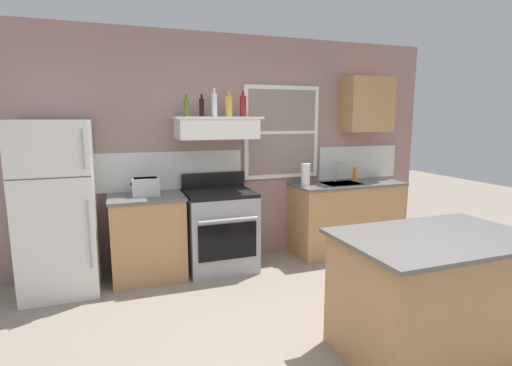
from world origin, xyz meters
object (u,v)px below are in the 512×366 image
Objects in this scene: bottle_olive_oil_square at (187,107)px; paper_towel_roll at (306,174)px; bottle_red_label_wine at (243,106)px; bottle_balsamic_dark at (202,107)px; kitchen_island at (433,295)px; toaster at (146,186)px; bottle_champagne_gold_foil at (229,106)px; dish_soap_bottle at (355,174)px; bottle_clear_tall at (214,105)px; stove_range at (220,229)px; refrigerator at (57,208)px.

paper_towel_roll is at bearing -4.45° from bottle_olive_oil_square.
bottle_balsamic_dark is at bearing -173.85° from bottle_red_label_wine.
paper_towel_roll is at bearing 88.23° from kitchen_island.
toaster is 1.05m from bottle_balsamic_dark.
bottle_champagne_gold_foil reaches higher than bottle_olive_oil_square.
dish_soap_bottle is at bearing 7.32° from paper_towel_roll.
bottle_clear_tall is at bearing 16.64° from bottle_balsamic_dark.
kitchen_island is at bearing -110.33° from dish_soap_bottle.
stove_range is 1.96m from dish_soap_bottle.
bottle_red_label_wine is at bearing 24.07° from stove_range.
toaster is 1.43m from bottle_red_label_wine.
bottle_clear_tall is at bearing 114.48° from kitchen_island.
paper_towel_roll is (2.75, 0.06, 0.19)m from refrigerator.
toaster is 1.29m from bottle_champagne_gold_foil.
bottle_red_label_wine is 2.78m from kitchen_island.
bottle_olive_oil_square is 0.84× the size of bottle_champagne_gold_foil.
paper_towel_roll reaches higher than kitchen_island.
kitchen_island is at bearing -91.77° from paper_towel_roll.
stove_range is at bearing -175.82° from dish_soap_bottle.
paper_towel_roll is at bearing 1.94° from stove_range.
paper_towel_roll is at bearing -172.68° from dish_soap_bottle.
bottle_balsamic_dark is 1.33× the size of dish_soap_bottle.
bottle_champagne_gold_foil is at bearing 7.22° from bottle_balsamic_dark.
bottle_red_label_wine reaches higher than refrigerator.
bottle_clear_tall is (0.79, 0.09, 0.87)m from toaster.
bottle_balsamic_dark is 2.90m from kitchen_island.
bottle_champagne_gold_foil is at bearing -175.81° from bottle_red_label_wine.
bottle_red_label_wine is (0.34, 0.01, -0.01)m from bottle_clear_tall.
toaster is 0.94× the size of bottle_clear_tall.
bottle_red_label_wine is 1.61× the size of dish_soap_bottle.
bottle_clear_tall is 1.09× the size of bottle_red_label_wine.
bottle_olive_oil_square reaches higher than toaster.
paper_towel_roll is 2.26m from kitchen_island.
stove_range is 1.43m from bottle_olive_oil_square.
bottle_olive_oil_square is 1.00× the size of bottle_balsamic_dark.
bottle_olive_oil_square is at bearing 178.89° from bottle_clear_tall.
bottle_red_label_wine is 1.13m from paper_towel_roll.
bottle_olive_oil_square is (1.33, 0.17, 0.99)m from refrigerator.
bottle_balsamic_dark is 1.50m from paper_towel_roll.
bottle_red_label_wine is at bearing 179.55° from dish_soap_bottle.
kitchen_island is at bearing -73.06° from bottle_red_label_wine.
bottle_olive_oil_square is at bearing 120.53° from kitchen_island.
toaster reaches higher than stove_range.
toaster is 0.97m from stove_range.
bottle_red_label_wine is at bearing 6.15° from bottle_balsamic_dark.
paper_towel_roll reaches higher than dish_soap_bottle.
kitchen_island is (1.35, -2.29, -1.39)m from bottle_olive_oil_square.
bottle_balsamic_dark is at bearing 177.33° from paper_towel_roll.
bottle_champagne_gold_foil is 1.93m from dish_soap_bottle.
refrigerator is at bearing -178.74° from paper_towel_roll.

